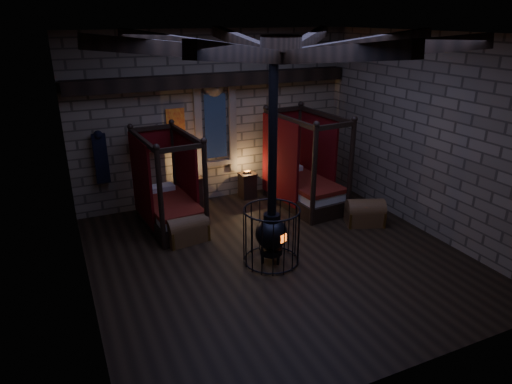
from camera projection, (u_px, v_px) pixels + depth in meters
name	position (u px, v px, depth m)	size (l,w,h in m)	color
room	(278.00, 61.00, 7.80)	(7.02, 7.02, 4.29)	black
bed_left	(169.00, 204.00, 10.25)	(1.22, 2.11, 2.12)	black
bed_right	(303.00, 183.00, 11.39)	(1.34, 2.29, 2.29)	black
trunk_left	(186.00, 229.00, 9.60)	(0.93, 0.66, 0.64)	brown
trunk_right	(365.00, 213.00, 10.38)	(0.97, 0.80, 0.61)	brown
nightstand_left	(190.00, 193.00, 11.16)	(0.59, 0.57, 0.99)	black
nightstand_right	(247.00, 185.00, 11.88)	(0.44, 0.42, 0.73)	black
stove	(271.00, 231.00, 8.65)	(1.09, 1.09, 4.05)	black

